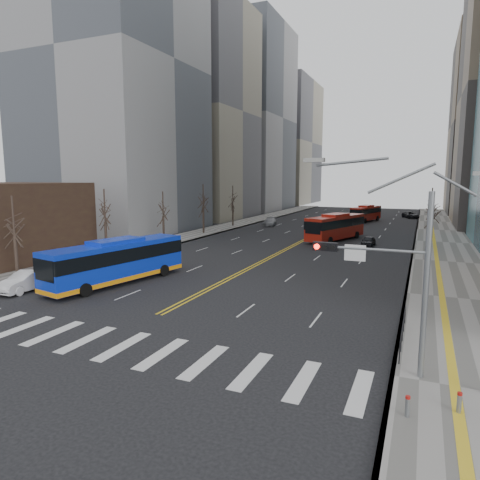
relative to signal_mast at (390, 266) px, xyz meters
name	(u,v)px	position (x,y,z in m)	size (l,w,h in m)	color
ground	(104,343)	(-13.77, -2.00, -4.86)	(220.00, 220.00, 0.00)	black
sidewalk_right	(442,242)	(3.73, 43.00, -4.78)	(7.00, 130.00, 0.15)	slate
sidewalk_left	(212,230)	(-30.27, 43.00, -4.78)	(5.00, 130.00, 0.15)	slate
crosswalk	(104,343)	(-13.77, -2.00, -4.85)	(26.70, 4.00, 0.01)	silver
centerline	(326,229)	(-13.77, 53.00, -4.85)	(0.55, 100.00, 0.01)	gold
office_towers	(346,96)	(-13.64, 66.51, 19.07)	(83.00, 134.00, 58.00)	gray
signal_mast	(390,266)	(0.00, 0.00, 0.00)	(5.37, 0.37, 9.39)	gray
pedestrian_railing	(403,328)	(0.53, 4.00, -4.03)	(0.06, 6.06, 1.02)	black
bollards	(451,397)	(2.50, -2.16, -4.30)	(2.87, 3.17, 0.78)	gray
street_trees	(240,206)	(-20.94, 32.55, 0.02)	(35.20, 47.20, 7.60)	black
blue_bus	(117,260)	(-21.47, 8.56, -2.95)	(5.03, 12.83, 3.64)	#0E2FD2
red_bus_near	(336,226)	(-9.77, 39.90, -2.81)	(6.24, 11.89, 3.68)	#AA1E12
red_bus_far	(366,212)	(-9.15, 67.83, -3.06)	(4.84, 10.34, 3.23)	#AA1E12
car_white	(27,281)	(-26.27, 4.00, -4.08)	(1.65, 4.72, 1.55)	silver
car_dark_mid	(368,241)	(-4.99, 36.64, -4.24)	(1.45, 3.61, 1.23)	black
car_silver	(270,222)	(-24.07, 53.40, -4.15)	(1.99, 4.90, 1.42)	gray
car_dark_far	(411,215)	(-1.27, 79.44, -4.18)	(2.26, 4.90, 1.36)	black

